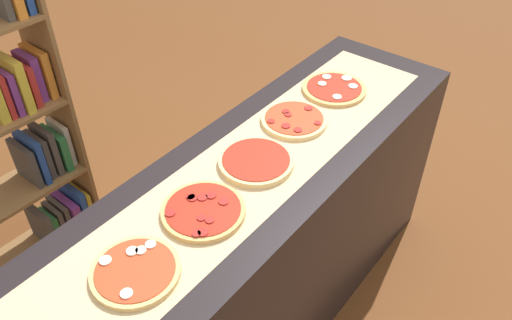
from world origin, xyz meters
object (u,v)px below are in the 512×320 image
pizza_pepperoni_3 (294,120)px  pizza_plain_2 (257,162)px  pizza_mozzarella_0 (135,271)px  pizza_mozzarella_4 (334,89)px  pizza_pepperoni_1 (203,211)px  bookshelf (3,130)px

pizza_pepperoni_3 → pizza_plain_2: bearing=-171.0°
pizza_plain_2 → pizza_pepperoni_3: same height
pizza_mozzarella_0 → pizza_mozzarella_4: bearing=3.4°
pizza_mozzarella_0 → pizza_mozzarella_4: (1.18, 0.07, -0.00)m
pizza_mozzarella_4 → pizza_pepperoni_1: bearing=-176.2°
pizza_pepperoni_3 → pizza_mozzarella_4: pizza_pepperoni_3 is taller
pizza_mozzarella_0 → pizza_plain_2: (0.59, 0.03, 0.00)m
pizza_mozzarella_4 → pizza_mozzarella_0: bearing=-176.6°
pizza_mozzarella_0 → bookshelf: (0.25, 1.21, -0.20)m
pizza_plain_2 → pizza_pepperoni_3: (0.30, 0.05, -0.00)m
pizza_pepperoni_1 → bookshelf: bearing=92.0°
pizza_plain_2 → bookshelf: bookshelf is taller
pizza_plain_2 → pizza_mozzarella_4: size_ratio=0.98×
pizza_pepperoni_3 → pizza_mozzarella_0: bearing=-175.3°
pizza_plain_2 → bookshelf: 1.25m
pizza_mozzarella_0 → pizza_pepperoni_3: bearing=4.7°
pizza_mozzarella_4 → bookshelf: 1.49m
pizza_pepperoni_3 → pizza_mozzarella_4: bearing=-0.4°
pizza_pepperoni_1 → bookshelf: (-0.04, 1.20, -0.20)m
bookshelf → pizza_plain_2: bearing=-74.1°
pizza_mozzarella_0 → pizza_mozzarella_4: 1.19m
pizza_mozzarella_0 → bookshelf: 1.26m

